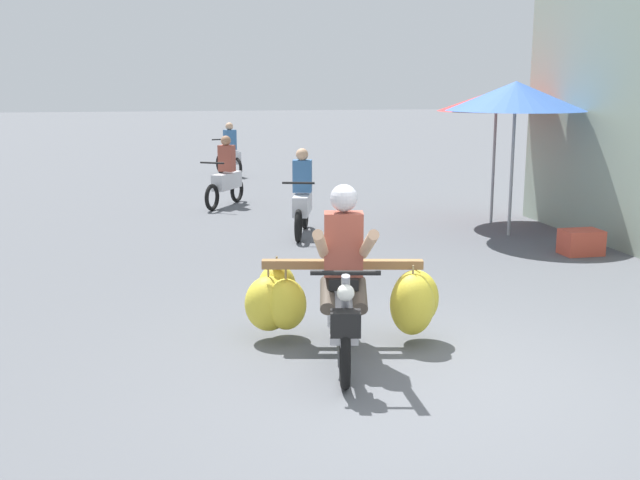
# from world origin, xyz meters

# --- Properties ---
(ground_plane) EXTENTS (120.00, 120.00, 0.00)m
(ground_plane) POSITION_xyz_m (0.00, 0.00, 0.00)
(ground_plane) COLOR #56595E
(motorbike_main_loaded) EXTENTS (1.83, 1.91, 1.58)m
(motorbike_main_loaded) POSITION_xyz_m (-0.47, 1.03, 0.51)
(motorbike_main_loaded) COLOR black
(motorbike_main_loaded) RESTS_ON ground
(motorbike_distant_ahead_left) EXTENTS (0.94, 1.42, 1.40)m
(motorbike_distant_ahead_left) POSITION_xyz_m (-0.79, 9.54, 0.57)
(motorbike_distant_ahead_left) COLOR black
(motorbike_distant_ahead_left) RESTS_ON ground
(motorbike_distant_ahead_right) EXTENTS (0.69, 1.56, 1.40)m
(motorbike_distant_ahead_right) POSITION_xyz_m (-0.27, 14.50, 0.57)
(motorbike_distant_ahead_right) COLOR black
(motorbike_distant_ahead_right) RESTS_ON ground
(motorbike_distant_far_ahead) EXTENTS (0.65, 1.58, 1.40)m
(motorbike_distant_far_ahead) POSITION_xyz_m (0.16, 6.38, 0.57)
(motorbike_distant_far_ahead) COLOR black
(motorbike_distant_far_ahead) RESTS_ON ground
(market_umbrella_near_shop) EXTENTS (2.19, 2.19, 2.45)m
(market_umbrella_near_shop) POSITION_xyz_m (3.43, 5.62, 2.22)
(market_umbrella_near_shop) COLOR #99999E
(market_umbrella_near_shop) RESTS_ON ground
(market_umbrella_further_along) EXTENTS (2.02, 2.02, 2.31)m
(market_umbrella_further_along) POSITION_xyz_m (3.63, 6.73, 2.13)
(market_umbrella_further_along) COLOR #99999E
(market_umbrella_further_along) RESTS_ON ground
(produce_crate) EXTENTS (0.56, 0.40, 0.36)m
(produce_crate) POSITION_xyz_m (3.83, 4.11, 0.18)
(produce_crate) COLOR #CC4C38
(produce_crate) RESTS_ON ground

